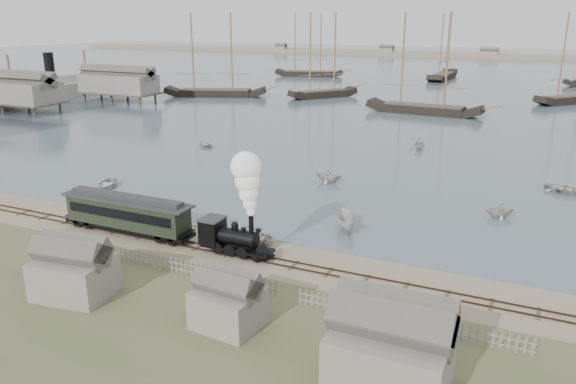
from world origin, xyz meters
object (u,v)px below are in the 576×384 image
at_px(passenger_coach, 127,212).
at_px(steamship, 51,76).
at_px(locomotive, 244,211).
at_px(beached_dinghy, 254,237).

height_order(passenger_coach, steamship, steamship).
relative_size(locomotive, beached_dinghy, 2.02).
bearing_deg(passenger_coach, beached_dinghy, 14.85).
xyz_separation_m(locomotive, steamship, (-86.58, 61.30, 1.54)).
bearing_deg(beached_dinghy, steamship, 59.12).
xyz_separation_m(locomotive, beached_dinghy, (-0.72, 3.01, -3.50)).
relative_size(passenger_coach, steamship, 0.27).
bearing_deg(beached_dinghy, locomotive, -163.24).
bearing_deg(steamship, passenger_coach, -123.58).
distance_m(locomotive, steamship, 106.09).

